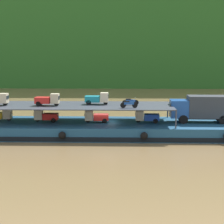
# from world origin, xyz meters

# --- Properties ---
(ground_plane) EXTENTS (400.00, 400.00, 0.00)m
(ground_plane) POSITION_xyz_m (0.00, 0.00, 0.00)
(ground_plane) COLOR brown
(hillside_far_bank) EXTENTS (124.25, 34.26, 42.15)m
(hillside_far_bank) POSITION_xyz_m (0.00, 73.81, 23.74)
(hillside_far_bank) COLOR #286023
(hillside_far_bank) RESTS_ON ground
(cargo_barge) EXTENTS (32.37, 8.42, 1.50)m
(cargo_barge) POSITION_xyz_m (0.00, -0.03, 0.75)
(cargo_barge) COLOR navy
(cargo_barge) RESTS_ON ground
(covered_lorry) EXTENTS (7.90, 2.44, 3.10)m
(covered_lorry) POSITION_xyz_m (11.20, 0.20, 3.19)
(covered_lorry) COLOR #1E4C99
(covered_lorry) RESTS_ON cargo_barge
(cargo_rack) EXTENTS (23.17, 6.99, 2.00)m
(cargo_rack) POSITION_xyz_m (-3.80, 0.00, 3.44)
(cargo_rack) COLOR #383D47
(cargo_rack) RESTS_ON cargo_barge
(mini_truck_lower_stern) EXTENTS (2.77, 1.25, 1.38)m
(mini_truck_lower_stern) POSITION_xyz_m (-12.40, 0.56, 2.19)
(mini_truck_lower_stern) COLOR gold
(mini_truck_lower_stern) RESTS_ON cargo_barge
(mini_truck_lower_aft) EXTENTS (2.76, 1.24, 1.38)m
(mini_truck_lower_aft) POSITION_xyz_m (-6.90, 0.09, 2.19)
(mini_truck_lower_aft) COLOR red
(mini_truck_lower_aft) RESTS_ON cargo_barge
(mini_truck_lower_mid) EXTENTS (2.76, 1.23, 1.38)m
(mini_truck_lower_mid) POSITION_xyz_m (-0.98, -0.23, 2.19)
(mini_truck_lower_mid) COLOR red
(mini_truck_lower_mid) RESTS_ON cargo_barge
(mini_truck_lower_fore) EXTENTS (2.75, 1.22, 1.38)m
(mini_truck_lower_fore) POSITION_xyz_m (4.86, -0.05, 2.19)
(mini_truck_lower_fore) COLOR #1E47B7
(mini_truck_lower_fore) RESTS_ON cargo_barge
(mini_truck_upper_mid) EXTENTS (2.75, 1.22, 1.38)m
(mini_truck_upper_mid) POSITION_xyz_m (-6.48, -0.59, 4.19)
(mini_truck_upper_mid) COLOR red
(mini_truck_upper_mid) RESTS_ON cargo_rack
(mini_truck_upper_fore) EXTENTS (2.75, 1.21, 1.38)m
(mini_truck_upper_fore) POSITION_xyz_m (-0.92, 0.67, 4.19)
(mini_truck_upper_fore) COLOR teal
(mini_truck_upper_fore) RESTS_ON cargo_rack
(motorcycle_upper_port) EXTENTS (1.90, 0.55, 0.87)m
(motorcycle_upper_port) POSITION_xyz_m (2.73, -2.10, 3.93)
(motorcycle_upper_port) COLOR black
(motorcycle_upper_port) RESTS_ON cargo_rack
(motorcycle_upper_centre) EXTENTS (1.90, 0.55, 0.87)m
(motorcycle_upper_centre) POSITION_xyz_m (2.94, -0.00, 3.93)
(motorcycle_upper_centre) COLOR black
(motorcycle_upper_centre) RESTS_ON cargo_rack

